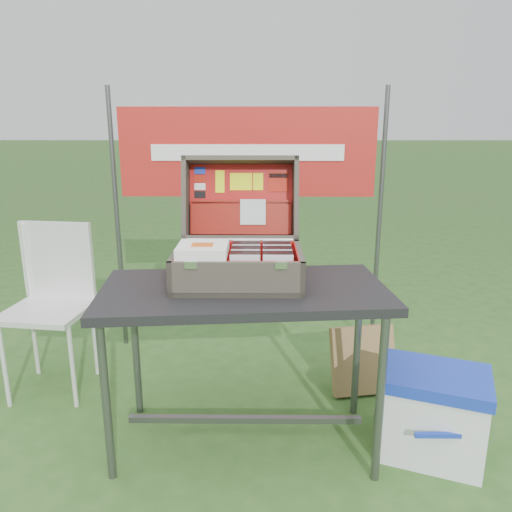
{
  "coord_description": "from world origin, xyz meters",
  "views": [
    {
      "loc": [
        0.08,
        -2.08,
        1.49
      ],
      "look_at": [
        0.06,
        0.1,
        0.9
      ],
      "focal_mm": 35.0,
      "sensor_mm": 36.0,
      "label": 1
    }
  ],
  "objects_px": {
    "suitcase": "(238,223)",
    "cardboard_box": "(363,360)",
    "table": "(245,368)",
    "chair": "(48,313)",
    "cooler": "(432,413)"
  },
  "relations": [
    {
      "from": "table",
      "to": "chair",
      "type": "distance_m",
      "value": 1.2
    },
    {
      "from": "chair",
      "to": "cardboard_box",
      "type": "distance_m",
      "value": 1.77
    },
    {
      "from": "cardboard_box",
      "to": "suitcase",
      "type": "bearing_deg",
      "value": -162.77
    },
    {
      "from": "suitcase",
      "to": "cooler",
      "type": "bearing_deg",
      "value": -12.12
    },
    {
      "from": "cooler",
      "to": "chair",
      "type": "xyz_separation_m",
      "value": [
        -1.96,
        0.55,
        0.26
      ]
    },
    {
      "from": "table",
      "to": "chair",
      "type": "relative_size",
      "value": 1.34
    },
    {
      "from": "suitcase",
      "to": "chair",
      "type": "height_order",
      "value": "suitcase"
    },
    {
      "from": "cooler",
      "to": "cardboard_box",
      "type": "bearing_deg",
      "value": 131.02
    },
    {
      "from": "table",
      "to": "chair",
      "type": "xyz_separation_m",
      "value": [
        -1.1,
        0.48,
        0.08
      ]
    },
    {
      "from": "table",
      "to": "cardboard_box",
      "type": "distance_m",
      "value": 0.83
    },
    {
      "from": "cooler",
      "to": "cardboard_box",
      "type": "xyz_separation_m",
      "value": [
        -0.21,
        0.55,
        -0.01
      ]
    },
    {
      "from": "suitcase",
      "to": "cardboard_box",
      "type": "xyz_separation_m",
      "value": [
        0.68,
        0.36,
        -0.86
      ]
    },
    {
      "from": "table",
      "to": "suitcase",
      "type": "distance_m",
      "value": 0.67
    },
    {
      "from": "suitcase",
      "to": "cooler",
      "type": "relative_size",
      "value": 1.23
    },
    {
      "from": "suitcase",
      "to": "cardboard_box",
      "type": "distance_m",
      "value": 1.15
    }
  ]
}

